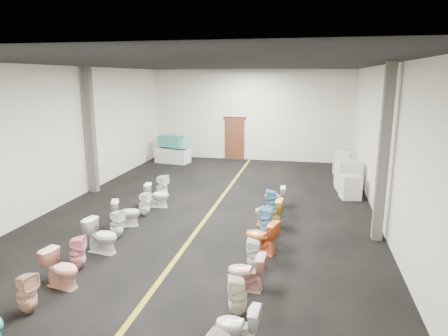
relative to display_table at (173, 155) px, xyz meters
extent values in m
plane|color=black|center=(3.62, -6.46, -0.36)|extent=(16.00, 16.00, 0.00)
plane|color=black|center=(3.62, -6.46, 4.14)|extent=(16.00, 16.00, 0.00)
plane|color=beige|center=(3.62, 1.54, 1.89)|extent=(10.00, 0.00, 10.00)
plane|color=beige|center=(3.62, -14.46, 1.89)|extent=(10.00, 0.00, 10.00)
plane|color=beige|center=(-1.38, -6.46, 1.89)|extent=(0.00, 16.00, 16.00)
plane|color=beige|center=(8.62, -6.46, 1.89)|extent=(0.00, 16.00, 16.00)
cube|color=olive|center=(3.62, -6.46, -0.36)|extent=(0.12, 15.60, 0.01)
cube|color=#562D19|center=(2.82, 1.48, 0.69)|extent=(1.00, 0.10, 2.10)
cube|color=#331C11|center=(2.82, 1.49, 1.76)|extent=(1.15, 0.08, 0.10)
cube|color=#59544C|center=(-1.13, -5.46, 1.89)|extent=(0.25, 0.25, 4.50)
cube|color=#59544C|center=(8.37, -7.96, 1.89)|extent=(0.25, 0.25, 4.50)
cube|color=silver|center=(0.00, 0.00, 0.00)|extent=(1.71, 1.02, 0.72)
cube|color=teal|center=(0.00, 0.00, 0.69)|extent=(1.36, 1.08, 0.50)
cylinder|color=teal|center=(-0.55, 0.24, 0.69)|extent=(0.66, 0.66, 0.50)
cylinder|color=teal|center=(0.55, -0.24, 0.69)|extent=(0.66, 0.66, 0.50)
cube|color=teal|center=(0.00, 0.00, 0.89)|extent=(1.10, 0.82, 0.20)
cube|color=beige|center=(8.02, -4.39, 0.05)|extent=(0.74, 0.74, 0.82)
cube|color=silver|center=(8.02, -3.32, 0.21)|extent=(0.92, 0.92, 1.13)
cube|color=silver|center=(8.02, -2.08, 0.08)|extent=(0.91, 0.91, 0.88)
cube|color=white|center=(8.02, -0.53, 0.12)|extent=(0.83, 0.83, 0.95)
imported|color=#D8A385|center=(1.73, -12.81, 0.03)|extent=(0.43, 0.42, 0.77)
imported|color=#F9B196|center=(1.78, -11.86, 0.03)|extent=(0.84, 0.58, 0.79)
imported|color=pink|center=(1.67, -11.12, 0.03)|extent=(0.42, 0.42, 0.77)
imported|color=white|center=(1.76, -10.20, 0.06)|extent=(0.88, 0.58, 0.83)
imported|color=white|center=(1.69, -9.30, 0.02)|extent=(0.41, 0.41, 0.76)
imported|color=silver|center=(1.56, -8.46, 0.03)|extent=(0.87, 0.69, 0.78)
imported|color=white|center=(1.72, -7.55, 0.01)|extent=(0.38, 0.37, 0.75)
imported|color=white|center=(1.79, -6.67, 0.03)|extent=(0.83, 0.55, 0.78)
imported|color=white|center=(1.62, -5.79, 0.07)|extent=(0.48, 0.47, 0.86)
imported|color=white|center=(5.56, -12.93, 0.00)|extent=(0.73, 0.44, 0.72)
imported|color=#F1E5C4|center=(5.42, -12.10, 0.02)|extent=(0.41, 0.41, 0.75)
imported|color=#DD9E96|center=(5.43, -11.20, 0.03)|extent=(0.77, 0.46, 0.77)
imported|color=white|center=(5.48, -10.34, 0.00)|extent=(0.34, 0.34, 0.72)
imported|color=orange|center=(5.51, -9.43, 0.06)|extent=(0.92, 0.70, 0.83)
imported|color=#6CADD8|center=(5.57, -8.55, 0.07)|extent=(0.47, 0.46, 0.86)
imported|color=yellow|center=(5.50, -7.59, 0.04)|extent=(0.82, 0.50, 0.81)
imported|color=#68AACF|center=(5.51, -6.66, 0.04)|extent=(0.37, 0.37, 0.79)
imported|color=white|center=(5.53, -5.84, -0.01)|extent=(0.70, 0.44, 0.69)
camera|label=1|loc=(6.51, -18.36, 3.79)|focal=32.00mm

